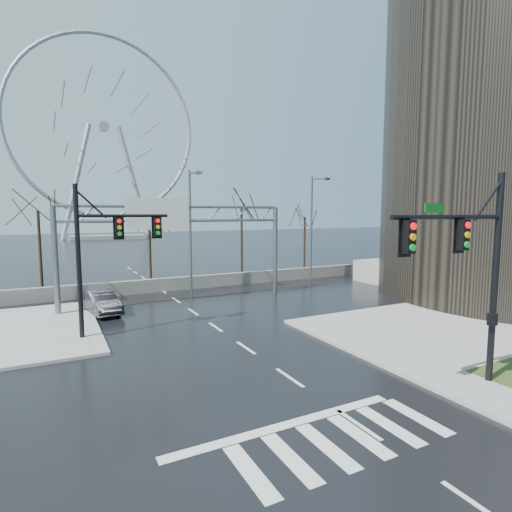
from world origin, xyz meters
TOP-DOWN VIEW (x-y plane):
  - ground at (0.00, 0.00)m, footprint 260.00×260.00m
  - sidewalk_right_ext at (10.00, 2.00)m, footprint 12.00×10.00m
  - barrier_wall at (0.00, 20.00)m, footprint 52.00×0.50m
  - signal_mast_near at (5.14, -4.04)m, footprint 5.52×0.41m
  - signal_mast_far at (-5.87, 8.96)m, footprint 4.72×0.41m
  - sign_gantry at (-0.38, 14.96)m, footprint 16.36×0.40m
  - streetlight_mid at (2.00, 18.16)m, footprint 0.50×2.55m
  - streetlight_right at (14.00, 18.16)m, footprint 0.50×2.55m
  - tree_left at (-9.00, 23.50)m, footprint 3.75×3.75m
  - tree_center at (0.00, 24.50)m, footprint 3.25×3.25m
  - tree_right at (9.00, 23.50)m, footprint 3.90×3.90m
  - tree_far_right at (17.00, 24.00)m, footprint 3.40×3.40m
  - ferris_wheel at (5.00, 95.00)m, footprint 45.00×6.00m
  - car at (-5.47, 14.50)m, footprint 2.35×4.71m

SIDE VIEW (x-z plane):
  - ground at x=0.00m, z-range 0.00..0.00m
  - sidewalk_right_ext at x=10.00m, z-range 0.00..0.15m
  - barrier_wall at x=0.00m, z-range 0.00..1.10m
  - car at x=-5.47m, z-range 0.00..1.48m
  - signal_mast_far at x=-5.87m, z-range 0.83..8.83m
  - signal_mast_near at x=5.14m, z-range 0.87..8.87m
  - tree_center at x=0.00m, z-range 1.92..8.42m
  - sign_gantry at x=-0.38m, z-range 1.38..8.98m
  - tree_far_right at x=17.00m, z-range 2.01..8.81m
  - streetlight_mid at x=2.00m, z-range 0.89..10.89m
  - streetlight_right at x=14.00m, z-range 0.89..10.89m
  - tree_left at x=-9.00m, z-range 2.23..9.73m
  - tree_right at x=9.00m, z-range 2.32..10.12m
  - ferris_wheel at x=5.00m, z-range 0.68..51.59m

